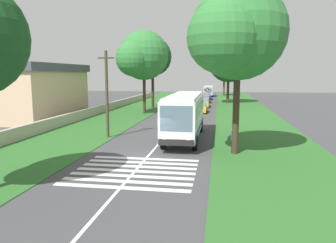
% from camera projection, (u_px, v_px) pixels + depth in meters
% --- Properties ---
extents(ground, '(160.00, 160.00, 0.00)m').
position_uv_depth(ground, '(147.00, 157.00, 21.19)').
color(ground, '#424244').
extents(grass_verge_left, '(120.00, 8.00, 0.04)m').
position_uv_depth(grass_verge_left, '(106.00, 121.00, 37.12)').
color(grass_verge_left, '#2D6628').
rests_on(grass_verge_left, ground).
extents(grass_verge_right, '(120.00, 8.00, 0.04)m').
position_uv_depth(grass_verge_right, '(253.00, 125.00, 34.59)').
color(grass_verge_right, '#2D6628').
rests_on(grass_verge_right, ground).
extents(centre_line, '(110.00, 0.16, 0.01)m').
position_uv_depth(centre_line, '(177.00, 123.00, 35.85)').
color(centre_line, silver).
rests_on(centre_line, ground).
extents(coach_bus, '(11.16, 2.62, 3.73)m').
position_uv_depth(coach_bus, '(185.00, 114.00, 26.89)').
color(coach_bus, white).
rests_on(coach_bus, ground).
extents(zebra_crossing, '(5.85, 6.80, 0.01)m').
position_uv_depth(zebra_crossing, '(135.00, 171.00, 18.17)').
color(zebra_crossing, silver).
rests_on(zebra_crossing, ground).
extents(trailing_car_0, '(4.30, 1.78, 1.43)m').
position_uv_depth(trailing_car_0, '(200.00, 108.00, 45.91)').
color(trailing_car_0, gold).
rests_on(trailing_car_0, ground).
extents(trailing_car_1, '(4.30, 1.78, 1.43)m').
position_uv_depth(trailing_car_1, '(204.00, 103.00, 53.30)').
color(trailing_car_1, gold).
rests_on(trailing_car_1, ground).
extents(trailing_car_2, '(4.30, 1.78, 1.43)m').
position_uv_depth(trailing_car_2, '(205.00, 99.00, 62.10)').
color(trailing_car_2, '#B21E1E').
rests_on(trailing_car_2, ground).
extents(trailing_car_3, '(4.30, 1.78, 1.43)m').
position_uv_depth(trailing_car_3, '(207.00, 96.00, 69.47)').
color(trailing_car_3, navy).
rests_on(trailing_car_3, ground).
extents(trailing_minibus_0, '(6.00, 2.14, 2.53)m').
position_uv_depth(trailing_minibus_0, '(209.00, 90.00, 78.90)').
color(trailing_minibus_0, silver).
rests_on(trailing_minibus_0, ground).
extents(roadside_tree_left_1, '(7.91, 6.65, 11.18)m').
position_uv_depth(roadside_tree_left_1, '(142.00, 57.00, 43.39)').
color(roadside_tree_left_1, '#3D2D1E').
rests_on(roadside_tree_left_1, grass_verge_left).
extents(roadside_tree_left_2, '(7.15, 6.03, 11.09)m').
position_uv_depth(roadside_tree_left_2, '(152.00, 58.00, 51.04)').
color(roadside_tree_left_2, '#3D2D1E').
rests_on(roadside_tree_left_2, grass_verge_left).
extents(roadside_tree_right_0, '(7.44, 6.34, 11.18)m').
position_uv_depth(roadside_tree_right_0, '(235.00, 34.00, 20.80)').
color(roadside_tree_right_0, '#3D2D1E').
rests_on(roadside_tree_right_0, grass_verge_right).
extents(roadside_tree_right_1, '(8.88, 7.07, 10.90)m').
position_uv_depth(roadside_tree_right_1, '(228.00, 64.00, 60.07)').
color(roadside_tree_right_1, '#3D2D1E').
rests_on(roadside_tree_right_1, grass_verge_right).
extents(roadside_tree_right_2, '(5.48, 4.47, 8.51)m').
position_uv_depth(roadside_tree_right_2, '(224.00, 71.00, 80.41)').
color(roadside_tree_right_2, '#4C3826').
rests_on(roadside_tree_right_2, grass_verge_right).
extents(utility_pole, '(0.24, 1.40, 7.28)m').
position_uv_depth(utility_pole, '(107.00, 93.00, 27.25)').
color(utility_pole, '#473828').
rests_on(utility_pole, grass_verge_left).
extents(roadside_wall, '(70.00, 0.40, 1.11)m').
position_uv_depth(roadside_wall, '(94.00, 111.00, 42.44)').
color(roadside_wall, '#B2A893').
rests_on(roadside_wall, grass_verge_left).
extents(roadside_building, '(14.59, 6.65, 6.63)m').
position_uv_depth(roadside_building, '(41.00, 91.00, 39.51)').
color(roadside_building, beige).
rests_on(roadside_building, ground).
extents(pedestrian, '(0.34, 0.34, 1.69)m').
position_uv_depth(pedestrian, '(233.00, 140.00, 22.19)').
color(pedestrian, '#26262D').
rests_on(pedestrian, grass_verge_right).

